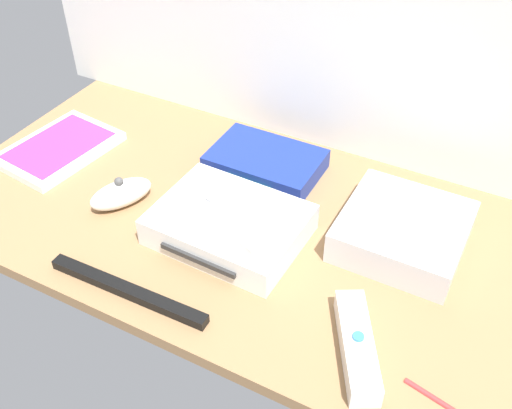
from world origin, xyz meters
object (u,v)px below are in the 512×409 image
object	(u,v)px
game_case	(59,148)
remote_nunchuk	(121,194)
remote_classic_pad	(233,216)
sensor_bar	(127,290)
mini_computer	(403,231)
stylus_pen	(441,401)
game_console	(229,225)
remote_wand	(357,345)
network_router	(266,162)

from	to	relation	value
game_case	remote_nunchuk	distance (cm)	19.37
remote_classic_pad	sensor_bar	world-z (taller)	remote_classic_pad
sensor_bar	remote_classic_pad	bearing A→B (deg)	61.49
remote_nunchuk	sensor_bar	bearing A→B (deg)	-22.05
mini_computer	remote_classic_pad	world-z (taller)	remote_classic_pad
mini_computer	stylus_pen	xyz separation A→B (cm)	(11.75, -22.67, -2.29)
mini_computer	game_console	bearing A→B (deg)	-156.26
game_case	remote_wand	bearing A→B (deg)	-7.50
game_console	sensor_bar	world-z (taller)	game_console
game_console	remote_classic_pad	world-z (taller)	remote_classic_pad
sensor_bar	game_case	bearing A→B (deg)	144.62
game_case	remote_wand	distance (cm)	62.35
mini_computer	game_case	distance (cm)	59.72
mini_computer	sensor_bar	distance (cm)	39.10
remote_nunchuk	remote_classic_pad	world-z (taller)	remote_classic_pad
game_case	network_router	world-z (taller)	network_router
remote_nunchuk	stylus_pen	xyz separation A→B (cm)	(52.89, -11.25, -1.69)
mini_computer	network_router	world-z (taller)	mini_computer
mini_computer	remote_classic_pad	bearing A→B (deg)	-152.33
remote_wand	remote_classic_pad	distance (cm)	24.58
game_console	remote_classic_pad	bearing A→B (deg)	-39.70
game_console	game_case	distance (cm)	37.06
game_console	remote_nunchuk	size ratio (longest dim) A/B	1.98
game_console	stylus_pen	world-z (taller)	game_console
mini_computer	game_case	size ratio (longest dim) A/B	0.84
remote_classic_pad	sensor_bar	xyz separation A→B (cm)	(-7.74, -14.83, -4.71)
remote_nunchuk	remote_classic_pad	distance (cm)	20.06
sensor_bar	stylus_pen	bearing A→B (deg)	3.74
game_console	remote_wand	distance (cm)	26.01
remote_nunchuk	stylus_pen	distance (cm)	54.10
game_case	sensor_bar	distance (cm)	36.79
network_router	stylus_pen	xyz separation A→B (cm)	(37.05, -29.32, -1.35)
network_router	remote_classic_pad	size ratio (longest dim) A/B	1.13
stylus_pen	mini_computer	bearing A→B (deg)	117.40
remote_nunchuk	game_case	bearing A→B (deg)	-170.19
game_case	remote_classic_pad	distance (cm)	38.83
mini_computer	stylus_pen	distance (cm)	25.64
remote_wand	sensor_bar	bearing A→B (deg)	161.26
game_console	game_case	world-z (taller)	game_console
network_router	remote_classic_pad	world-z (taller)	remote_classic_pad
game_case	sensor_bar	xyz separation A→B (cm)	(30.35, -20.79, -0.06)
remote_nunchuk	sensor_bar	size ratio (longest dim) A/B	0.45
game_case	remote_nunchuk	size ratio (longest dim) A/B	1.88
mini_computer	remote_classic_pad	size ratio (longest dim) A/B	1.07
game_case	mini_computer	bearing A→B (deg)	12.01
game_case	network_router	bearing A→B (deg)	26.17
game_console	game_case	bearing A→B (deg)	174.61
mini_computer	sensor_bar	world-z (taller)	mini_computer
network_router	remote_nunchuk	xyz separation A→B (cm)	(-15.84, -18.08, 0.34)
sensor_bar	game_console	bearing A→B (deg)	67.35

